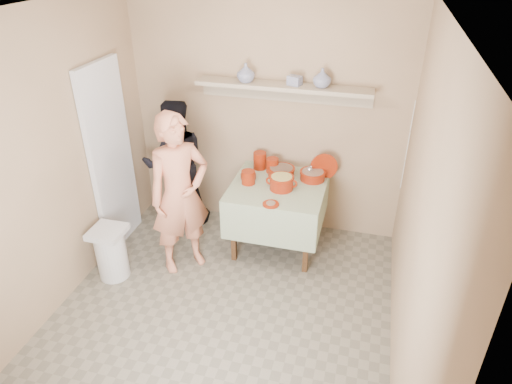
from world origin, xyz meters
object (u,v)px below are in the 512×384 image
(serving_table, at_px, (278,194))
(cazuela_rice, at_px, (282,182))
(person_cook, at_px, (180,195))
(person_helper, at_px, (175,164))
(trash_bin, at_px, (111,252))

(serving_table, bearing_deg, cazuela_rice, -58.93)
(person_cook, height_order, person_helper, person_cook)
(person_cook, relative_size, cazuela_rice, 5.06)
(serving_table, xyz_separation_m, trash_bin, (-1.48, -0.94, -0.36))
(person_cook, bearing_deg, cazuela_rice, -16.07)
(serving_table, bearing_deg, person_cook, -145.71)
(person_helper, height_order, serving_table, person_helper)
(trash_bin, bearing_deg, cazuela_rice, 29.44)
(cazuela_rice, bearing_deg, person_helper, 168.15)
(serving_table, height_order, cazuela_rice, cazuela_rice)
(cazuela_rice, bearing_deg, trash_bin, -150.56)
(serving_table, distance_m, trash_bin, 1.79)
(person_helper, distance_m, serving_table, 1.26)
(person_helper, relative_size, serving_table, 1.55)
(person_helper, height_order, trash_bin, person_helper)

